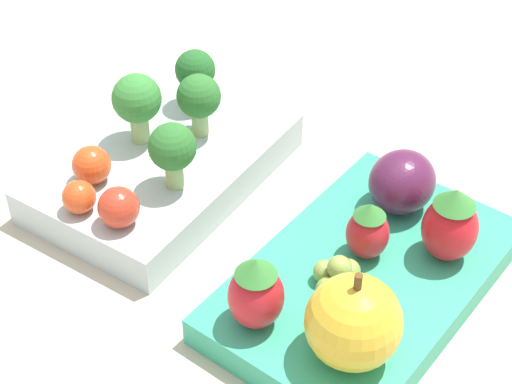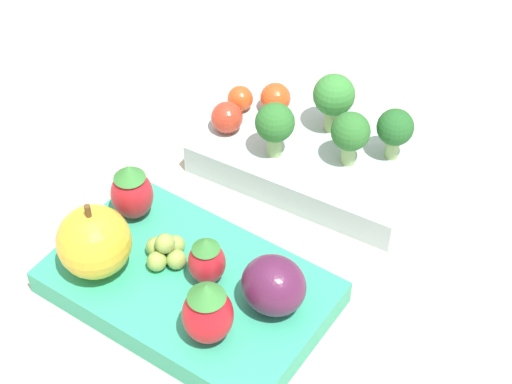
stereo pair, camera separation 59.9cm
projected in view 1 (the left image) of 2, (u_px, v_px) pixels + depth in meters
name	position (u px, v px, depth m)	size (l,w,h in m)	color
ground_plane	(252.00, 235.00, 0.57)	(4.00, 4.00, 0.00)	#BCB29E
bento_box_savoury	(161.00, 169.00, 0.60)	(0.20, 0.14, 0.03)	silver
bento_box_fruit	(364.00, 281.00, 0.52)	(0.20, 0.13, 0.02)	#33A87F
broccoli_floret_0	(195.00, 72.00, 0.61)	(0.03, 0.03, 0.04)	#93B770
broccoli_floret_1	(172.00, 149.00, 0.54)	(0.03, 0.03, 0.05)	#93B770
broccoli_floret_2	(199.00, 98.00, 0.59)	(0.03, 0.03, 0.05)	#93B770
broccoli_floret_3	(134.00, 102.00, 0.58)	(0.03, 0.03, 0.05)	#93B770
cherry_tomato_0	(92.00, 165.00, 0.56)	(0.03, 0.03, 0.03)	#DB4C1E
cherry_tomato_1	(119.00, 207.00, 0.53)	(0.03, 0.03, 0.03)	red
cherry_tomato_2	(79.00, 197.00, 0.54)	(0.02, 0.02, 0.02)	#DB4C1E
apple	(353.00, 322.00, 0.45)	(0.05, 0.05, 0.06)	gold
strawberry_0	(451.00, 224.00, 0.51)	(0.03, 0.03, 0.05)	red
strawberry_1	(368.00, 231.00, 0.51)	(0.03, 0.03, 0.04)	red
strawberry_2	(256.00, 293.00, 0.47)	(0.03, 0.03, 0.05)	red
plum	(402.00, 182.00, 0.54)	(0.05, 0.04, 0.04)	#511E42
grape_cluster	(339.00, 277.00, 0.50)	(0.03, 0.03, 0.02)	#8EA84C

